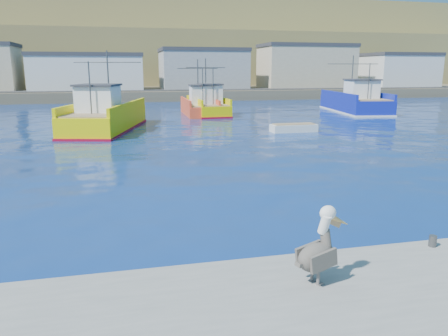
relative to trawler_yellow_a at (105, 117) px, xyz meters
name	(u,v)px	position (x,y,z in m)	size (l,w,h in m)	color
ground	(279,229)	(6.12, -25.58, -1.12)	(260.00, 260.00, 0.00)	navy
dock_bollards	(349,249)	(6.72, -28.98, -0.47)	(36.20, 0.20, 0.30)	#4C4C4C
far_shore	(137,54)	(6.13, 83.62, 7.86)	(200.00, 81.00, 24.00)	brown
trawler_yellow_a	(105,117)	(0.00, 0.00, 0.00)	(7.31, 13.36, 6.69)	#DECF02
trawler_yellow_b	(208,106)	(10.98, 10.76, -0.16)	(4.57, 9.69, 6.30)	#DECF02
trawler_blue	(355,102)	(28.94, 9.89, 0.02)	(6.58, 13.67, 6.75)	#111F99
boat_orange	(200,106)	(9.97, 10.56, -0.07)	(4.59, 8.83, 6.14)	#EF4825
skiff_mid	(294,129)	(15.11, -4.66, -0.85)	(3.82, 1.41, 0.82)	silver
skiff_far	(371,110)	(30.72, 9.26, -0.88)	(2.55, 3.61, 0.75)	silver
pelican	(319,251)	(5.34, -30.12, 0.12)	(1.39, 0.78, 1.72)	#595451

